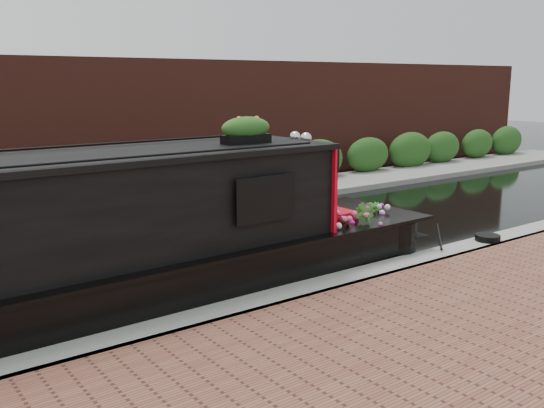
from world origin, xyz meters
TOP-DOWN VIEW (x-y plane):
  - ground at (0.00, 0.00)m, footprint 80.00×80.00m
  - near_bank_coping at (0.00, -3.30)m, footprint 40.00×0.60m
  - far_bank_path at (0.00, 4.20)m, footprint 40.00×2.40m
  - far_hedge at (0.00, 5.10)m, footprint 40.00×1.10m
  - far_brick_wall at (0.00, 7.20)m, footprint 40.00×1.00m
  - narrowboat at (-4.37, -1.91)m, footprint 13.03×2.47m
  - rope_fender at (2.69, -1.91)m, footprint 0.35×0.44m
  - coiled_mooring_rope at (3.76, -3.31)m, footprint 0.48×0.48m

SIDE VIEW (x-z plane):
  - ground at x=0.00m, z-range 0.00..0.00m
  - near_bank_coping at x=0.00m, z-range -0.25..0.25m
  - far_bank_path at x=0.00m, z-range -0.17..0.17m
  - far_hedge at x=0.00m, z-range -1.40..1.40m
  - far_brick_wall at x=0.00m, z-range -4.00..4.00m
  - rope_fender at x=2.69m, z-range 0.00..0.35m
  - coiled_mooring_rope at x=3.76m, z-range 0.25..0.37m
  - narrowboat at x=-4.37m, z-range -0.61..2.42m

